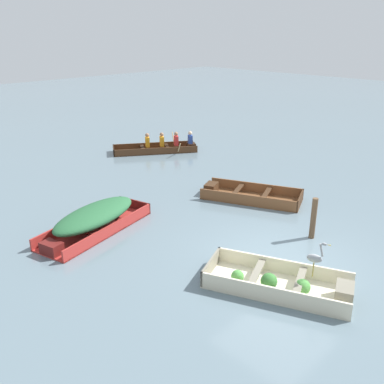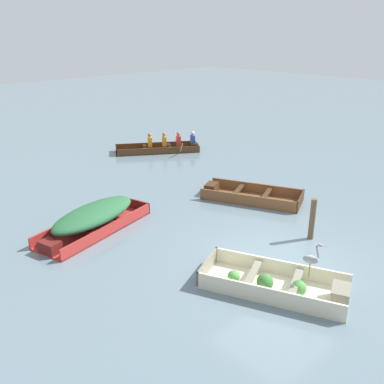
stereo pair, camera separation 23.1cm
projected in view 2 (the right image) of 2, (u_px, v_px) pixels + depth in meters
name	position (u px, v px, depth m)	size (l,w,h in m)	color
ground_plane	(278.00, 259.00, 10.49)	(80.00, 80.00, 0.00)	slate
dinghy_cream_foreground	(278.00, 285.00, 9.19)	(2.36, 3.35, 0.40)	beige
skiff_wooden_brown_near_moored	(247.00, 195.00, 14.17)	(2.41, 3.43, 0.37)	brown
skiff_red_mid_moored	(93.00, 217.00, 11.85)	(3.68, 1.97, 0.73)	#AD2D28
rowboat_dark_varnish_with_crew	(163.00, 147.00, 19.64)	(3.73, 3.00, 0.88)	#4C2D19
heron_on_dinghy	(311.00, 258.00, 8.81)	(0.23, 0.45, 0.84)	olive
mooring_post	(312.00, 219.00, 11.33)	(0.15, 0.15, 1.15)	brown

